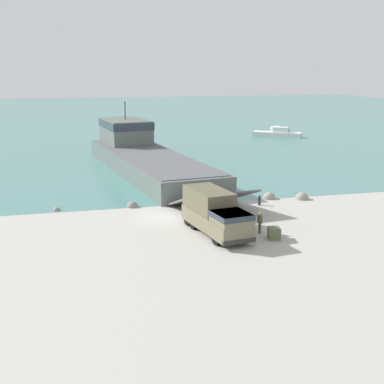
# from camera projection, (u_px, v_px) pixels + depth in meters

# --- Properties ---
(ground_plane) EXTENTS (240.00, 240.00, 0.00)m
(ground_plane) POSITION_uv_depth(u_px,v_px,m) (168.00, 217.00, 45.30)
(ground_plane) COLOR #A8A59E
(water_surface) EXTENTS (240.00, 180.00, 0.01)m
(water_surface) POSITION_uv_depth(u_px,v_px,m) (92.00, 118.00, 133.87)
(water_surface) COLOR #477F7A
(water_surface) RESTS_ON ground_plane
(landing_craft) EXTENTS (11.90, 37.95, 7.85)m
(landing_craft) POSITION_uv_depth(u_px,v_px,m) (143.00, 154.00, 66.39)
(landing_craft) COLOR #56605B
(landing_craft) RESTS_ON ground_plane
(military_truck) EXTENTS (3.71, 8.02, 3.21)m
(military_truck) POSITION_uv_depth(u_px,v_px,m) (215.00, 213.00, 40.61)
(military_truck) COLOR #6B664C
(military_truck) RESTS_ON ground_plane
(soldier_on_ramp) EXTENTS (0.26, 0.45, 1.66)m
(soldier_on_ramp) POSITION_uv_depth(u_px,v_px,m) (260.00, 221.00, 40.78)
(soldier_on_ramp) COLOR #475638
(soldier_on_ramp) RESTS_ON ground_plane
(moored_boat_a) EXTENTS (6.18, 4.97, 1.59)m
(moored_boat_a) POSITION_uv_depth(u_px,v_px,m) (277.00, 132.00, 100.62)
(moored_boat_a) COLOR #2D7060
(moored_boat_a) RESTS_ON ground_plane
(moored_boat_b) EXTENTS (8.61, 7.07, 1.73)m
(moored_boat_b) POSITION_uv_depth(u_px,v_px,m) (278.00, 133.00, 97.63)
(moored_boat_b) COLOR white
(moored_boat_b) RESTS_ON ground_plane
(mooring_bollard) EXTENTS (0.30, 0.30, 0.91)m
(mooring_bollard) POSITION_uv_depth(u_px,v_px,m) (259.00, 200.00, 49.19)
(mooring_bollard) COLOR #333338
(mooring_bollard) RESTS_ON ground_plane
(cargo_crate) EXTENTS (1.06, 1.19, 0.86)m
(cargo_crate) POSITION_uv_depth(u_px,v_px,m) (274.00, 233.00, 39.53)
(cargo_crate) COLOR #566042
(cargo_crate) RESTS_ON ground_plane
(shoreline_rock_a) EXTENTS (1.03, 1.03, 1.03)m
(shoreline_rock_a) POSITION_uv_depth(u_px,v_px,m) (132.00, 207.00, 48.62)
(shoreline_rock_a) COLOR gray
(shoreline_rock_a) RESTS_ON ground_plane
(shoreline_rock_b) EXTENTS (0.60, 0.60, 0.60)m
(shoreline_rock_b) POSITION_uv_depth(u_px,v_px,m) (57.00, 210.00, 47.49)
(shoreline_rock_b) COLOR gray
(shoreline_rock_b) RESTS_ON ground_plane
(shoreline_rock_c) EXTENTS (1.26, 1.26, 1.26)m
(shoreline_rock_c) POSITION_uv_depth(u_px,v_px,m) (269.00, 199.00, 51.73)
(shoreline_rock_c) COLOR gray
(shoreline_rock_c) RESTS_ON ground_plane
(shoreline_rock_d) EXTENTS (1.30, 1.30, 1.30)m
(shoreline_rock_d) POSITION_uv_depth(u_px,v_px,m) (302.00, 199.00, 51.53)
(shoreline_rock_d) COLOR gray
(shoreline_rock_d) RESTS_ON ground_plane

